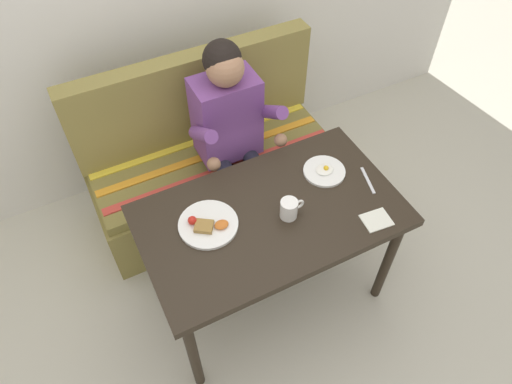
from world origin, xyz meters
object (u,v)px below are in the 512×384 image
object	(u,v)px
couch	(211,165)
coffee_mug	(289,208)
plate_eggs	(324,171)
napkin	(376,220)
table	(270,224)
plate_breakfast	(208,224)
fork	(368,180)
person	(232,128)

from	to	relation	value
couch	coffee_mug	size ratio (longest dim) A/B	12.20
plate_eggs	napkin	xyz separation A→B (m)	(0.05, -0.36, -0.01)
table	plate_eggs	world-z (taller)	plate_eggs
plate_breakfast	fork	size ratio (longest dim) A/B	1.58
plate_eggs	napkin	size ratio (longest dim) A/B	1.62
napkin	fork	xyz separation A→B (m)	(0.11, 0.21, -0.00)
plate_breakfast	fork	bearing A→B (deg)	-7.22
table	person	bearing A→B (deg)	82.16
plate_eggs	napkin	bearing A→B (deg)	-81.72
napkin	plate_eggs	bearing A→B (deg)	98.28
coffee_mug	fork	size ratio (longest dim) A/B	0.69
couch	napkin	distance (m)	1.17
napkin	fork	size ratio (longest dim) A/B	0.75
person	fork	xyz separation A→B (m)	(0.43, -0.63, -0.01)
person	coffee_mug	bearing A→B (deg)	-91.33
coffee_mug	couch	bearing A→B (deg)	94.67
table	napkin	distance (m)	0.48
plate_breakfast	fork	world-z (taller)	plate_breakfast
couch	coffee_mug	bearing A→B (deg)	-85.33
napkin	fork	world-z (taller)	napkin
plate_breakfast	napkin	xyz separation A→B (m)	(0.69, -0.32, -0.01)
couch	fork	size ratio (longest dim) A/B	8.47
table	person	distance (m)	0.60
coffee_mug	fork	xyz separation A→B (m)	(0.44, 0.01, -0.05)
table	couch	world-z (taller)	couch
couch	fork	bearing A→B (deg)	-57.55
table	couch	size ratio (longest dim) A/B	0.83
table	plate_eggs	size ratio (longest dim) A/B	5.83
couch	plate_breakfast	size ratio (longest dim) A/B	5.36
table	coffee_mug	bearing A→B (deg)	-35.88
coffee_mug	napkin	distance (m)	0.40
person	napkin	distance (m)	0.90
plate_breakfast	plate_eggs	world-z (taller)	plate_breakfast
person	plate_breakfast	bearing A→B (deg)	-124.74
table	fork	size ratio (longest dim) A/B	7.06
couch	napkin	xyz separation A→B (m)	(0.40, -1.02, 0.40)
coffee_mug	napkin	xyz separation A→B (m)	(0.34, -0.20, -0.05)
plate_breakfast	fork	distance (m)	0.80
plate_eggs	napkin	distance (m)	0.36
person	plate_breakfast	xyz separation A→B (m)	(-0.37, -0.53, 0.00)
plate_eggs	fork	world-z (taller)	plate_eggs
napkin	table	bearing A→B (deg)	147.98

